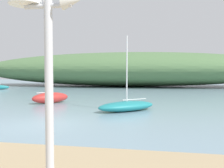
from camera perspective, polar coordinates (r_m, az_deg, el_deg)
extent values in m
plane|color=#7A99A8|center=(11.53, -15.61, -8.87)|extent=(120.00, 120.00, 0.00)
ellipsoid|color=#517547|center=(40.40, 3.11, 3.39)|extent=(51.00, 13.83, 5.46)
cylinder|color=silver|center=(3.69, -14.19, -5.46)|extent=(0.12, 0.12, 3.17)
cylinder|color=silver|center=(3.77, -14.47, 16.97)|extent=(0.70, 0.07, 0.07)
cone|color=silver|center=(3.66, -9.20, 18.44)|extent=(0.26, 0.26, 0.26)
ellipsoid|color=teal|center=(14.69, 3.40, -5.10)|extent=(3.68, 3.37, 0.59)
cylinder|color=silver|center=(14.55, 3.42, 3.20)|extent=(0.08, 0.08, 4.01)
cylinder|color=silver|center=(14.95, 5.20, -3.55)|extent=(1.33, 1.12, 0.06)
ellipsoid|color=#B72D28|center=(18.91, -13.94, -3.09)|extent=(2.56, 2.79, 0.80)
cylinder|color=silver|center=(18.81, -13.99, 1.74)|extent=(0.08, 0.08, 2.87)
cylinder|color=silver|center=(18.69, -15.13, -1.91)|extent=(0.87, 1.01, 0.06)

